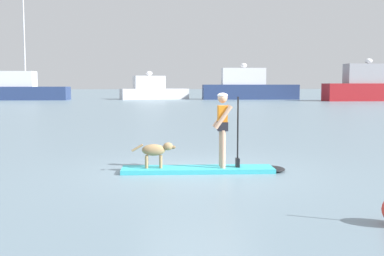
{
  "coord_description": "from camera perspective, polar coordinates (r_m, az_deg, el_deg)",
  "views": [
    {
      "loc": [
        -1.49,
        -10.4,
        1.96
      ],
      "look_at": [
        0.0,
        1.0,
        0.9
      ],
      "focal_mm": 44.15,
      "sensor_mm": 36.0,
      "label": 1
    }
  ],
  "objects": [
    {
      "name": "person_paddler",
      "position": [
        10.6,
        3.77,
        0.47
      ],
      "size": [
        0.62,
        0.5,
        1.68
      ],
      "color": "tan",
      "rests_on": "paddleboard"
    },
    {
      "name": "moored_boat_starboard",
      "position": [
        61.28,
        21.02,
        4.65
      ],
      "size": [
        12.56,
        2.54,
        5.1
      ],
      "color": "maroon",
      "rests_on": "ground_plane"
    },
    {
      "name": "moored_boat_far_port",
      "position": [
        64.86,
        -20.18,
        4.44
      ],
      "size": [
        12.25,
        4.3,
        12.65
      ],
      "color": "navy",
      "rests_on": "ground_plane"
    },
    {
      "name": "dog",
      "position": [
        10.6,
        -4.39,
        -2.76
      ],
      "size": [
        0.99,
        0.26,
        0.57
      ],
      "color": "#997A51",
      "rests_on": "paddleboard"
    },
    {
      "name": "moored_boat_far_starboard",
      "position": [
        64.02,
        -4.78,
        4.54
      ],
      "size": [
        9.32,
        4.53,
        3.78
      ],
      "color": "silver",
      "rests_on": "ground_plane"
    },
    {
      "name": "moored_boat_outer",
      "position": [
        63.6,
        6.83,
        4.87
      ],
      "size": [
        12.87,
        3.34,
        4.8
      ],
      "color": "navy",
      "rests_on": "ground_plane"
    },
    {
      "name": "paddleboard",
      "position": [
        10.7,
        1.93,
        -5.02
      ],
      "size": [
        3.74,
        1.0,
        0.1
      ],
      "color": "#33B2BF",
      "rests_on": "ground_plane"
    },
    {
      "name": "ground_plane",
      "position": [
        10.69,
        0.7,
        -5.3
      ],
      "size": [
        400.0,
        400.0,
        0.0
      ],
      "primitive_type": "plane",
      "color": "slate"
    }
  ]
}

